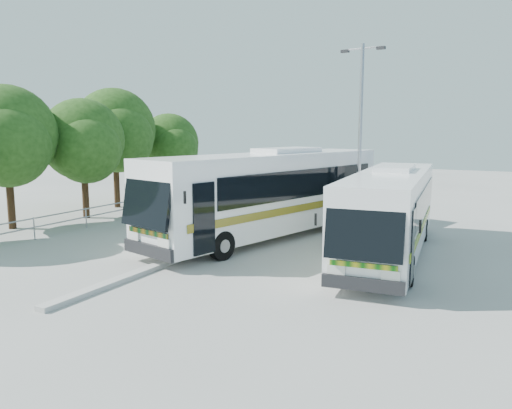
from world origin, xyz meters
The scene contains 10 objects.
ground centered at (0.00, 0.00, 0.00)m, with size 100.00×100.00×0.00m, color #ABABA5.
kerb_divider centered at (-2.30, 2.00, 0.07)m, with size 0.40×16.00×0.15m, color #B2B2AD.
railing centered at (-10.00, 4.00, 0.74)m, with size 0.06×22.00×1.00m.
tree_far_b centered at (-13.02, 1.20, 4.57)m, with size 5.33×5.03×6.96m.
tree_far_c centered at (-12.12, 5.10, 4.26)m, with size 4.97×4.69×6.49m.
tree_far_d centered at (-13.31, 8.80, 4.82)m, with size 5.62×5.30×7.33m.
tree_far_e centered at (-12.63, 13.30, 3.89)m, with size 4.54×4.28×5.92m.
coach_main centered at (-1.01, 5.33, 2.06)m, with size 5.97×13.82×3.77m.
coach_adjacent centered at (4.48, 4.46, 1.76)m, with size 3.47×11.77×3.22m.
lamppost centered at (2.00, 8.71, 4.81)m, with size 2.13×0.43×8.72m.
Camera 1 is at (8.67, -14.52, 4.80)m, focal length 35.00 mm.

